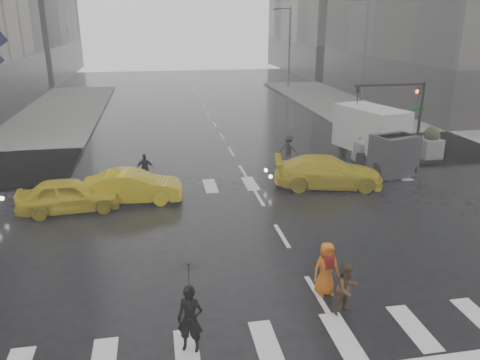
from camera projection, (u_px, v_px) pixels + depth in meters
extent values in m
plane|color=black|center=(282.00, 236.00, 17.66)|extent=(120.00, 120.00, 0.00)
cube|color=slate|center=(462.00, 120.00, 37.18)|extent=(35.00, 35.00, 0.15)
cube|color=#282524|center=(367.00, 55.00, 73.87)|extent=(26.05, 26.05, 4.40)
cylinder|color=black|center=(419.00, 123.00, 26.04)|extent=(0.16, 0.16, 4.50)
cylinder|color=black|center=(390.00, 85.00, 25.00)|extent=(4.00, 0.12, 0.12)
imported|color=black|center=(418.00, 97.00, 25.52)|extent=(0.16, 0.20, 1.00)
imported|color=black|center=(358.00, 95.00, 24.86)|extent=(0.16, 0.20, 1.00)
sphere|color=#FF190C|center=(417.00, 92.00, 25.41)|extent=(0.20, 0.20, 0.20)
cube|color=#0D5F1B|center=(418.00, 109.00, 26.07)|extent=(0.90, 0.03, 0.22)
cylinder|color=#59595B|center=(364.00, 65.00, 34.77)|extent=(0.20, 0.20, 9.00)
cylinder|color=#59595B|center=(357.00, 3.00, 33.21)|extent=(1.80, 0.12, 0.12)
cube|color=#59595B|center=(345.00, 4.00, 33.09)|extent=(0.50, 0.22, 0.15)
cylinder|color=#59595B|center=(289.00, 48.00, 53.36)|extent=(0.20, 0.20, 9.00)
cylinder|color=#59595B|center=(283.00, 8.00, 51.80)|extent=(1.80, 0.12, 0.12)
cube|color=#59595B|center=(275.00, 9.00, 51.68)|extent=(0.50, 0.22, 0.15)
cube|color=slate|center=(365.00, 151.00, 26.23)|extent=(1.10, 1.10, 1.10)
sphere|color=black|center=(366.00, 138.00, 25.97)|extent=(0.90, 0.90, 0.90)
cube|color=slate|center=(398.00, 150.00, 26.57)|extent=(1.10, 1.10, 1.10)
sphere|color=black|center=(399.00, 136.00, 26.30)|extent=(0.90, 0.90, 0.90)
cube|color=slate|center=(430.00, 148.00, 26.90)|extent=(1.10, 1.10, 1.10)
sphere|color=black|center=(432.00, 135.00, 26.64)|extent=(0.90, 0.90, 0.90)
imported|color=black|center=(190.00, 319.00, 11.33)|extent=(0.74, 0.61, 1.76)
imported|color=black|center=(189.00, 279.00, 10.96)|extent=(1.23, 1.24, 0.88)
imported|color=#4D341B|center=(347.00, 289.00, 12.84)|extent=(0.87, 0.77, 1.50)
imported|color=orange|center=(326.00, 269.00, 13.71)|extent=(0.85, 0.59, 1.65)
cube|color=maroon|center=(329.00, 262.00, 13.44)|extent=(0.29, 0.18, 0.40)
imported|color=black|center=(145.00, 169.00, 23.05)|extent=(0.91, 0.58, 1.51)
imported|color=black|center=(288.00, 149.00, 26.14)|extent=(1.24, 1.08, 1.67)
imported|color=#D6B90B|center=(69.00, 195.00, 19.72)|extent=(4.35, 2.04, 1.44)
imported|color=#D6B90B|center=(133.00, 187.00, 20.73)|extent=(4.41, 1.80, 1.42)
imported|color=#D6B90B|center=(328.00, 172.00, 22.58)|extent=(4.94, 3.03, 1.51)
cube|color=silver|center=(370.00, 129.00, 26.48)|extent=(2.16, 4.14, 2.43)
cube|color=#2B2B30|center=(394.00, 155.00, 24.04)|extent=(2.07, 1.62, 2.07)
cube|color=black|center=(395.00, 143.00, 23.83)|extent=(1.80, 0.81, 0.81)
cylinder|color=black|center=(377.00, 170.00, 23.95)|extent=(0.25, 0.81, 0.81)
cylinder|color=black|center=(411.00, 168.00, 24.27)|extent=(0.25, 0.81, 0.81)
cylinder|color=black|center=(361.00, 159.00, 25.79)|extent=(0.25, 0.81, 0.81)
cylinder|color=black|center=(392.00, 158.00, 26.11)|extent=(0.25, 0.81, 0.81)
cylinder|color=black|center=(343.00, 148.00, 28.13)|extent=(0.25, 0.81, 0.81)
cylinder|color=black|center=(372.00, 146.00, 28.45)|extent=(0.25, 0.81, 0.81)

